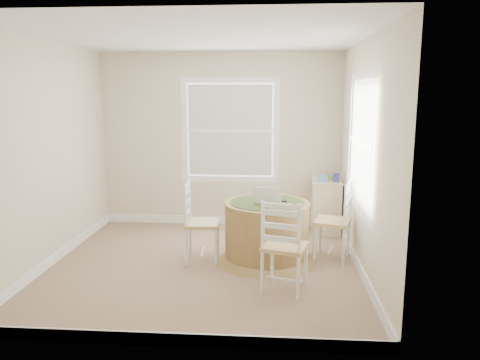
{
  "coord_description": "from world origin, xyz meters",
  "views": [
    {
      "loc": [
        0.81,
        -5.18,
        2.0
      ],
      "look_at": [
        0.4,
        0.45,
        0.95
      ],
      "focal_mm": 35.0,
      "sensor_mm": 36.0,
      "label": 1
    }
  ],
  "objects_px": {
    "round_table": "(267,229)",
    "chair_near": "(285,246)",
    "chair_right": "(332,221)",
    "corner_chest": "(326,206)",
    "laptop": "(267,200)",
    "chair_left": "(202,223)"
  },
  "relations": [
    {
      "from": "round_table",
      "to": "chair_right",
      "type": "xyz_separation_m",
      "value": [
        0.79,
        0.13,
        0.08
      ]
    },
    {
      "from": "chair_right",
      "to": "laptop",
      "type": "distance_m",
      "value": 0.85
    },
    {
      "from": "chair_left",
      "to": "round_table",
      "type": "bearing_deg",
      "value": -88.88
    },
    {
      "from": "chair_near",
      "to": "corner_chest",
      "type": "bearing_deg",
      "value": -90.55
    },
    {
      "from": "round_table",
      "to": "laptop",
      "type": "bearing_deg",
      "value": -89.36
    },
    {
      "from": "laptop",
      "to": "chair_right",
      "type": "bearing_deg",
      "value": -166.7
    },
    {
      "from": "round_table",
      "to": "corner_chest",
      "type": "xyz_separation_m",
      "value": [
        0.84,
        1.29,
        -0.01
      ]
    },
    {
      "from": "corner_chest",
      "to": "laptop",
      "type": "bearing_deg",
      "value": -119.88
    },
    {
      "from": "chair_right",
      "to": "corner_chest",
      "type": "distance_m",
      "value": 1.16
    },
    {
      "from": "chair_right",
      "to": "corner_chest",
      "type": "bearing_deg",
      "value": -165.54
    },
    {
      "from": "chair_right",
      "to": "round_table",
      "type": "bearing_deg",
      "value": -63.51
    },
    {
      "from": "chair_near",
      "to": "chair_right",
      "type": "xyz_separation_m",
      "value": [
        0.59,
        0.99,
        0.0
      ]
    },
    {
      "from": "round_table",
      "to": "chair_near",
      "type": "bearing_deg",
      "value": -78.89
    },
    {
      "from": "chair_left",
      "to": "chair_right",
      "type": "relative_size",
      "value": 1.0
    },
    {
      "from": "round_table",
      "to": "chair_right",
      "type": "relative_size",
      "value": 1.26
    },
    {
      "from": "chair_near",
      "to": "corner_chest",
      "type": "height_order",
      "value": "chair_near"
    },
    {
      "from": "round_table",
      "to": "chair_left",
      "type": "distance_m",
      "value": 0.78
    },
    {
      "from": "laptop",
      "to": "corner_chest",
      "type": "xyz_separation_m",
      "value": [
        0.84,
        1.32,
        -0.37
      ]
    },
    {
      "from": "chair_near",
      "to": "chair_right",
      "type": "bearing_deg",
      "value": -104.83
    },
    {
      "from": "round_table",
      "to": "corner_chest",
      "type": "distance_m",
      "value": 1.54
    },
    {
      "from": "round_table",
      "to": "chair_left",
      "type": "relative_size",
      "value": 1.26
    },
    {
      "from": "laptop",
      "to": "corner_chest",
      "type": "height_order",
      "value": "laptop"
    }
  ]
}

